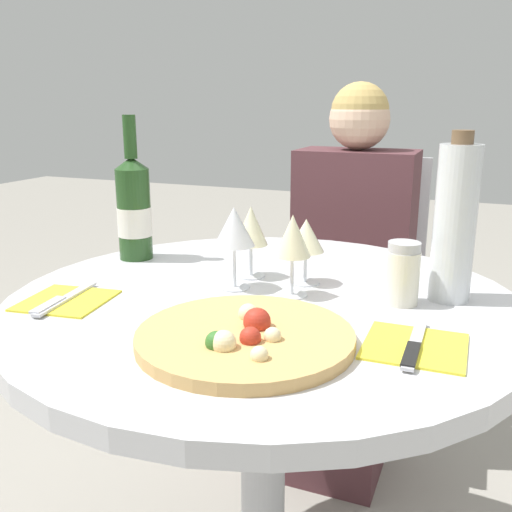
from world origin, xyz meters
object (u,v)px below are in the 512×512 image
chair_behind_diner (355,305)px  pizza_large (245,337)px  wine_bottle (134,208)px  seated_diner (345,300)px  tall_carafe (455,223)px  dining_table (263,375)px

chair_behind_diner → pizza_large: size_ratio=2.83×
pizza_large → wine_bottle: 0.57m
wine_bottle → seated_diner: bearing=55.9°
seated_diner → tall_carafe: (0.33, -0.58, 0.39)m
pizza_large → tall_carafe: (0.27, 0.33, 0.14)m
chair_behind_diner → wine_bottle: size_ratio=2.88×
seated_diner → chair_behind_diner: bearing=-90.0°
dining_table → wine_bottle: (-0.38, 0.14, 0.29)m
seated_diner → wine_bottle: seated_diner is taller
dining_table → wine_bottle: bearing=159.6°
pizza_large → tall_carafe: tall_carafe is taller
dining_table → tall_carafe: size_ratio=3.13×
dining_table → chair_behind_diner: 0.86m
dining_table → seated_diner: 0.70m
wine_bottle → tall_carafe: (0.71, -0.02, 0.03)m
tall_carafe → wine_bottle: bearing=178.1°
pizza_large → tall_carafe: 0.45m
chair_behind_diner → tall_carafe: size_ratio=3.06×
chair_behind_diner → seated_diner: bearing=90.0°
chair_behind_diner → tall_carafe: (0.33, -0.73, 0.45)m
dining_table → seated_diner: size_ratio=0.82×
chair_behind_diner → dining_table: bearing=90.1°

